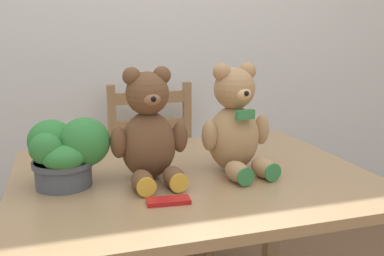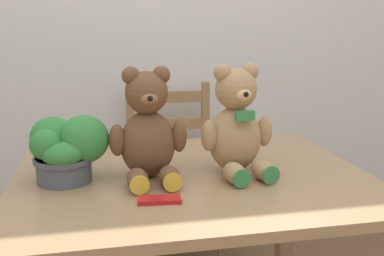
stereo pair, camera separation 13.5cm
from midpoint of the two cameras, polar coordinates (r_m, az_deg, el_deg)
wall_back at (r=2.36m, az=-9.69°, el=14.79°), size 8.00×0.04×2.60m
radiator at (r=2.53m, az=-2.96°, el=-9.27°), size 0.87×0.10×0.59m
dining_table at (r=1.43m, az=-2.79°, el=-10.42°), size 1.13×0.88×0.77m
wooden_chair_behind at (r=2.24m, az=-6.40°, el=-6.82°), size 0.45×0.42×0.94m
teddy_bear_left at (r=1.31m, az=-8.68°, el=-0.61°), size 0.24×0.24×0.35m
teddy_bear_right at (r=1.38m, az=3.04°, el=0.30°), size 0.25×0.26×0.35m
potted_plant at (r=1.33m, az=-19.26°, el=-2.94°), size 0.24×0.21×0.20m
chocolate_bar at (r=1.17m, az=-6.53°, el=-9.71°), size 0.12×0.06×0.01m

